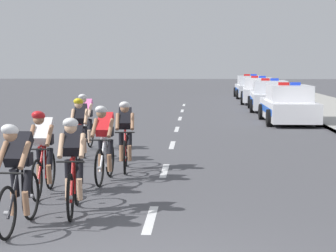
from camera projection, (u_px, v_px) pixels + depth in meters
name	position (u px, v px, depth m)	size (l,w,h in m)	color
lane_markings_centre	(175.00, 136.00, 18.71)	(0.14, 29.60, 0.01)	white
cyclist_lead	(18.00, 175.00, 8.16)	(0.43, 1.72, 1.56)	black
cyclist_second	(73.00, 164.00, 9.05)	(0.45, 1.72, 1.56)	black
cyclist_third	(43.00, 151.00, 10.30)	(0.42, 1.72, 1.56)	black
cyclist_fourth	(104.00, 142.00, 11.48)	(0.43, 1.72, 1.56)	black
cyclist_fifth	(125.00, 135.00, 12.71)	(0.45, 1.72, 1.56)	black
cyclist_sixth	(80.00, 129.00, 13.87)	(0.44, 1.72, 1.56)	black
cyclist_seventh	(86.00, 121.00, 15.67)	(0.43, 1.72, 1.56)	black
police_car_nearest	(289.00, 106.00, 22.79)	(2.01, 4.41, 1.59)	white
police_car_second	(269.00, 97.00, 28.74)	(2.16, 4.48, 1.59)	silver
police_car_third	(258.00, 92.00, 33.97)	(2.27, 4.53, 1.59)	white
police_car_furthest	(250.00, 88.00, 39.14)	(2.02, 4.41, 1.59)	silver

